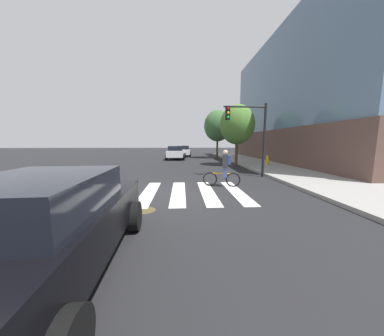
# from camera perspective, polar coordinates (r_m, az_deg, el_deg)

# --- Properties ---
(ground_plane) EXTENTS (120.00, 120.00, 0.00)m
(ground_plane) POSITION_cam_1_polar(r_m,az_deg,el_deg) (7.98, -6.52, -7.23)
(ground_plane) COLOR black
(sidewalk) EXTENTS (6.50, 50.00, 0.15)m
(sidewalk) POSITION_cam_1_polar(r_m,az_deg,el_deg) (11.44, 43.40, -4.36)
(sidewalk) COLOR gray
(sidewalk) RESTS_ON ground
(crosswalk_stripes) EXTENTS (5.32, 3.80, 0.01)m
(crosswalk_stripes) POSITION_cam_1_polar(r_m,az_deg,el_deg) (7.96, -4.02, -7.18)
(crosswalk_stripes) COLOR silver
(crosswalk_stripes) RESTS_ON ground
(manhole_cover) EXTENTS (0.64, 0.64, 0.01)m
(manhole_cover) POSITION_cam_1_polar(r_m,az_deg,el_deg) (6.14, -13.66, -11.98)
(manhole_cover) COLOR #473D1E
(manhole_cover) RESTS_ON ground
(sedan_near) EXTENTS (2.33, 4.68, 1.59)m
(sedan_near) POSITION_cam_1_polar(r_m,az_deg,el_deg) (3.67, -37.02, -13.51)
(sedan_near) COLOR black
(sedan_near) RESTS_ON ground
(sedan_mid) EXTENTS (2.34, 4.63, 1.57)m
(sedan_mid) POSITION_cam_1_polar(r_m,az_deg,el_deg) (23.11, -4.69, 4.61)
(sedan_mid) COLOR silver
(sedan_mid) RESTS_ON ground
(sedan_far) EXTENTS (2.19, 4.47, 1.53)m
(sedan_far) POSITION_cam_1_polar(r_m,az_deg,el_deg) (27.72, -2.75, 5.10)
(sedan_far) COLOR silver
(sedan_far) RESTS_ON ground
(cyclist) EXTENTS (1.68, 0.45, 1.69)m
(cyclist) POSITION_cam_1_polar(r_m,az_deg,el_deg) (8.96, 9.51, -0.14)
(cyclist) COLOR black
(cyclist) RESTS_ON ground
(traffic_light_near) EXTENTS (2.47, 0.28, 4.20)m
(traffic_light_near) POSITION_cam_1_polar(r_m,az_deg,el_deg) (11.73, 16.83, 11.35)
(traffic_light_near) COLOR black
(traffic_light_near) RESTS_ON ground
(fire_hydrant) EXTENTS (0.33, 0.22, 0.78)m
(fire_hydrant) POSITION_cam_1_polar(r_m,az_deg,el_deg) (17.35, 21.26, 2.17)
(fire_hydrant) COLOR gold
(fire_hydrant) RESTS_ON sidewalk
(street_tree_near) EXTENTS (2.90, 2.90, 5.17)m
(street_tree_near) POSITION_cam_1_polar(r_m,az_deg,el_deg) (17.17, 13.15, 12.31)
(street_tree_near) COLOR #4C3823
(street_tree_near) RESTS_ON ground
(street_tree_mid) EXTENTS (3.33, 3.33, 5.92)m
(street_tree_mid) POSITION_cam_1_polar(r_m,az_deg,el_deg) (24.71, 7.54, 12.18)
(street_tree_mid) COLOR #4C3823
(street_tree_mid) RESTS_ON ground
(corner_building) EXTENTS (14.27, 22.04, 12.42)m
(corner_building) POSITION_cam_1_polar(r_m,az_deg,el_deg) (25.32, 37.47, 15.51)
(corner_building) COLOR brown
(corner_building) RESTS_ON ground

